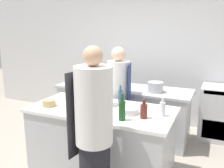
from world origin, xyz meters
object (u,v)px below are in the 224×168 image
at_px(bottle_olive_oil, 163,108).
at_px(bowl_prep_small, 128,110).
at_px(bottle_cooking_oil, 120,96).
at_px(bowl_ceramic_blue, 100,115).
at_px(bottle_sauce, 122,110).
at_px(bottle_vinegar, 144,111).
at_px(chef_at_stove, 118,99).
at_px(bowl_mixing_large, 49,103).
at_px(cup, 84,98).
at_px(bowl_wooden_salad, 110,103).
at_px(stockpot, 155,87).
at_px(bottle_wine, 96,106).
at_px(chef_at_prep_near, 94,136).
at_px(oven_range, 221,113).

bearing_deg(bottle_olive_oil, bowl_prep_small, -170.19).
bearing_deg(bottle_olive_oil, bottle_cooking_oil, 154.79).
height_order(bottle_olive_oil, bowl_ceramic_blue, bottle_olive_oil).
relative_size(bottle_sauce, bowl_prep_small, 1.23).
xyz_separation_m(bottle_olive_oil, bottle_vinegar, (-0.18, -0.16, -0.00)).
bearing_deg(bottle_cooking_oil, bottle_vinegar, -44.38).
relative_size(chef_at_stove, bowl_mixing_large, 9.18).
bearing_deg(bottle_olive_oil, chef_at_stove, 140.95).
distance_m(bowl_mixing_large, cup, 0.50).
xyz_separation_m(bottle_sauce, cup, (-0.77, 0.47, -0.08)).
distance_m(bottle_olive_oil, bowl_wooden_salad, 0.75).
xyz_separation_m(bottle_cooking_oil, cup, (-0.50, -0.16, -0.05)).
height_order(cup, stockpot, stockpot).
bearing_deg(bottle_wine, stockpot, 71.76).
height_order(bottle_vinegar, stockpot, bottle_vinegar).
xyz_separation_m(chef_at_prep_near, bottle_vinegar, (0.32, 0.63, 0.11)).
relative_size(bowl_mixing_large, bowl_prep_small, 0.70).
bearing_deg(bottle_sauce, bottle_olive_oil, 39.16).
distance_m(bowl_mixing_large, bowl_prep_small, 1.08).
bearing_deg(bottle_cooking_oil, stockpot, 66.46).
height_order(chef_at_stove, bottle_olive_oil, chef_at_stove).
xyz_separation_m(bottle_cooking_oil, bowl_mixing_large, (-0.81, -0.54, -0.05)).
distance_m(bottle_olive_oil, cup, 1.17).
bearing_deg(cup, bowl_wooden_salad, -1.98).
bearing_deg(bowl_mixing_large, bowl_ceramic_blue, -7.99).
relative_size(bottle_vinegar, bottle_wine, 1.00).
height_order(bottle_vinegar, bowl_wooden_salad, bottle_vinegar).
xyz_separation_m(bottle_vinegar, bowl_mixing_large, (-1.29, -0.07, -0.05)).
bearing_deg(stockpot, bottle_olive_oil, -71.69).
bearing_deg(cup, bottle_cooking_oil, 17.97).
height_order(chef_at_prep_near, bottle_wine, chef_at_prep_near).
bearing_deg(bowl_ceramic_blue, bottle_sauce, 5.17).
relative_size(bottle_olive_oil, stockpot, 0.95).
distance_m(bottle_cooking_oil, bowl_mixing_large, 0.98).
height_order(oven_range, bowl_prep_small, bowl_prep_small).
bearing_deg(bowl_prep_small, bowl_wooden_salad, 148.09).
distance_m(oven_range, stockpot, 1.34).
xyz_separation_m(chef_at_prep_near, bowl_ceramic_blue, (-0.16, 0.44, 0.04)).
relative_size(bottle_wine, bowl_prep_small, 0.89).
height_order(chef_at_prep_near, cup, chef_at_prep_near).
xyz_separation_m(bottle_vinegar, stockpot, (-0.16, 1.20, -0.01)).
height_order(bowl_mixing_large, bowl_ceramic_blue, bowl_mixing_large).
distance_m(chef_at_prep_near, bottle_sauce, 0.50).
bearing_deg(bowl_ceramic_blue, bottle_wine, 132.63).
xyz_separation_m(chef_at_prep_near, bowl_wooden_salad, (-0.23, 0.92, 0.04)).
distance_m(bowl_ceramic_blue, cup, 0.70).
bearing_deg(bottle_olive_oil, bottle_vinegar, -138.99).
relative_size(bottle_cooking_oil, bowl_prep_small, 0.93).
relative_size(bottle_olive_oil, bowl_ceramic_blue, 1.31).
distance_m(bottle_olive_oil, bottle_wine, 0.80).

